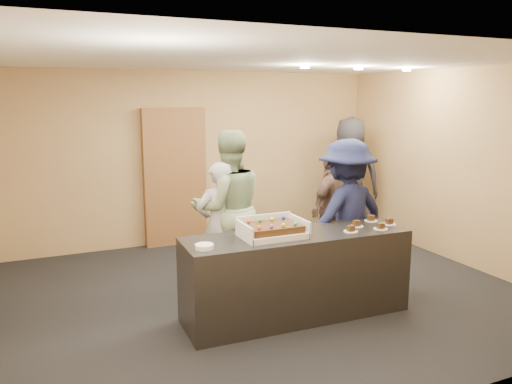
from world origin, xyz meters
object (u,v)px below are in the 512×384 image
Objects in this scene: person_sage_man at (229,208)px; person_navy_man at (346,215)px; person_dark_suit at (350,178)px; storage_cabinet at (175,177)px; plate_stack at (204,247)px; person_brown_extra at (331,207)px; cake_box at (272,232)px; person_server_grey at (219,226)px; serving_counter at (296,275)px; sheet_cake at (273,228)px.

person_navy_man is at bearing 154.52° from person_sage_man.
person_dark_suit reaches higher than person_sage_man.
person_sage_man is at bearing -85.33° from storage_cabinet.
plate_stack is 0.11× the size of person_brown_extra.
person_sage_man is 1.05× the size of person_navy_man.
person_server_grey is (-0.20, 1.05, -0.17)m from cake_box.
serving_counter is 1.25× the size of person_sage_man.
person_navy_man is at bearing 82.75° from person_dark_suit.
person_brown_extra is at bearing 73.33° from person_dark_suit.
sheet_cake is 0.77m from plate_stack.
person_dark_suit is (2.56, 2.36, 0.05)m from cake_box.
cake_box is 3.48m from person_dark_suit.
cake_box is 1.17× the size of sheet_cake.
person_sage_man is (-0.32, 1.17, 0.51)m from serving_counter.
storage_cabinet is (-0.48, 3.11, 0.62)m from serving_counter.
sheet_cake is at bearing 71.00° from person_dark_suit.
storage_cabinet is at bearing -93.86° from person_server_grey.
storage_cabinet is at bearing 93.55° from sheet_cake.
person_server_grey reaches higher than serving_counter.
person_brown_extra is at bearing -121.89° from person_navy_man.
serving_counter is 3.21m from storage_cabinet.
cake_box reaches higher than sheet_cake.
person_dark_suit is (2.59, 1.21, 0.04)m from person_sage_man.
person_sage_man is 1.66m from person_brown_extra.
person_sage_man is 0.96× the size of person_dark_suit.
serving_counter is at bearing 5.92° from plate_stack.
cake_box is at bearing 10.82° from person_navy_man.
person_brown_extra is (1.80, 0.34, -0.00)m from person_server_grey.
storage_cabinet reaches higher than serving_counter.
person_dark_suit reaches higher than person_brown_extra.
person_server_grey is (-0.20, 1.07, -0.22)m from sheet_cake.
storage_cabinet is 1.37× the size of person_server_grey.
plate_stack is 0.09× the size of person_sage_man.
cake_box is 3.64× the size of plate_stack.
sheet_cake is 1.28m from person_navy_man.
person_brown_extra is 0.78× the size of person_dark_suit.
person_dark_suit reaches higher than person_navy_man.
serving_counter is at bearing -81.31° from storage_cabinet.
person_server_grey reaches higher than person_brown_extra.
cake_box is 1.08m from person_server_grey.
serving_counter is 1.22m from person_server_grey.
cake_box is at bearing 14.61° from person_brown_extra.
person_server_grey is 1.83m from person_brown_extra.
serving_counter is at bearing 20.64° from person_brown_extra.
person_brown_extra is (1.60, 1.41, -0.22)m from sheet_cake.
person_sage_man is at bearing 53.08° from person_dark_suit.
person_brown_extra is at bearing 41.45° from sheet_cake.
person_navy_man is at bearing 15.96° from plate_stack.
plate_stack is at bearing -100.02° from storage_cabinet.
cake_box is 1.15m from person_sage_man.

